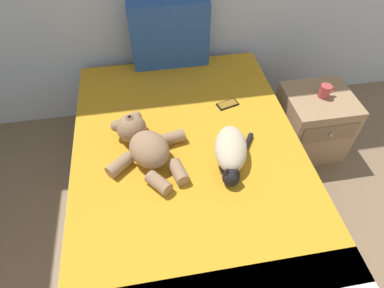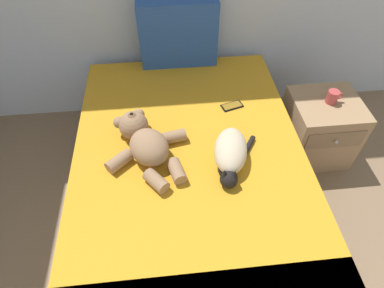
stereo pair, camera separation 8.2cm
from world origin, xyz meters
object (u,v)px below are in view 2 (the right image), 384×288
(bed, at_px, (190,181))
(mug, at_px, (333,97))
(cat, at_px, (231,153))
(teddy_bear, at_px, (145,141))
(nightstand, at_px, (319,129))
(patterned_cushion, at_px, (178,35))
(cell_phone, at_px, (232,106))

(bed, xyz_separation_m, mug, (1.06, 0.41, 0.30))
(cat, xyz_separation_m, teddy_bear, (-0.49, 0.13, 0.01))
(bed, height_order, teddy_bear, teddy_bear)
(cat, bearing_deg, teddy_bear, 164.93)
(bed, relative_size, teddy_bear, 3.51)
(bed, bearing_deg, nightstand, 21.01)
(bed, height_order, nightstand, bed)
(patterned_cushion, relative_size, mug, 4.85)
(patterned_cushion, height_order, mug, patterned_cushion)
(nightstand, bearing_deg, patterned_cushion, 151.83)
(cat, relative_size, nightstand, 0.80)
(teddy_bear, bearing_deg, bed, -11.22)
(bed, height_order, patterned_cushion, patterned_cushion)
(nightstand, xyz_separation_m, mug, (0.01, 0.01, 0.31))
(bed, relative_size, mug, 17.50)
(bed, bearing_deg, teddy_bear, 168.78)
(bed, height_order, cell_phone, cell_phone)
(mug, bearing_deg, nightstand, -148.41)
(teddy_bear, distance_m, mug, 1.37)
(patterned_cushion, distance_m, teddy_bear, 0.96)
(cat, bearing_deg, patterned_cushion, 101.88)
(cat, distance_m, nightstand, 1.02)
(bed, bearing_deg, cell_phone, 50.00)
(cat, relative_size, teddy_bear, 0.71)
(patterned_cushion, xyz_separation_m, cell_phone, (0.32, -0.56, -0.24))
(cell_phone, height_order, mug, mug)
(patterned_cushion, bearing_deg, teddy_bear, -106.68)
(cell_phone, xyz_separation_m, mug, (0.73, 0.01, 0.01))
(bed, height_order, cat, cat)
(teddy_bear, relative_size, nightstand, 1.13)
(nightstand, bearing_deg, cell_phone, -179.71)
(bed, distance_m, patterned_cushion, 1.10)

